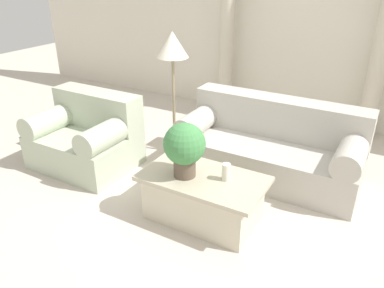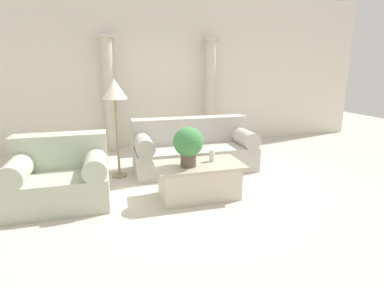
{
  "view_description": "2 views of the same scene",
  "coord_description": "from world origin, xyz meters",
  "px_view_note": "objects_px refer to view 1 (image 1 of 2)",
  "views": [
    {
      "loc": [
        1.49,
        -2.88,
        2.18
      ],
      "look_at": [
        -0.11,
        -0.09,
        0.63
      ],
      "focal_mm": 35.0,
      "sensor_mm": 36.0,
      "label": 1
    },
    {
      "loc": [
        -0.94,
        -3.84,
        1.65
      ],
      "look_at": [
        0.1,
        -0.08,
        0.66
      ],
      "focal_mm": 28.0,
      "sensor_mm": 36.0,
      "label": 2
    }
  ],
  "objects_px": {
    "coffee_table": "(203,197)",
    "floor_lamp": "(173,51)",
    "sofa_long": "(270,146)",
    "potted_plant": "(184,146)",
    "loveseat": "(87,136)"
  },
  "relations": [
    {
      "from": "sofa_long",
      "to": "loveseat",
      "type": "bearing_deg",
      "value": -156.73
    },
    {
      "from": "sofa_long",
      "to": "potted_plant",
      "type": "xyz_separation_m",
      "value": [
        -0.4,
        -1.19,
        0.4
      ]
    },
    {
      "from": "loveseat",
      "to": "potted_plant",
      "type": "height_order",
      "value": "potted_plant"
    },
    {
      "from": "coffee_table",
      "to": "potted_plant",
      "type": "height_order",
      "value": "potted_plant"
    },
    {
      "from": "sofa_long",
      "to": "loveseat",
      "type": "xyz_separation_m",
      "value": [
        -1.95,
        -0.84,
        0.01
      ]
    },
    {
      "from": "coffee_table",
      "to": "potted_plant",
      "type": "relative_size",
      "value": 2.24
    },
    {
      "from": "coffee_table",
      "to": "loveseat",
      "type": "bearing_deg",
      "value": 170.34
    },
    {
      "from": "sofa_long",
      "to": "floor_lamp",
      "type": "distance_m",
      "value": 1.55
    },
    {
      "from": "loveseat",
      "to": "coffee_table",
      "type": "distance_m",
      "value": 1.74
    },
    {
      "from": "coffee_table",
      "to": "floor_lamp",
      "type": "xyz_separation_m",
      "value": [
        -0.98,
        1.06,
        1.05
      ]
    },
    {
      "from": "floor_lamp",
      "to": "coffee_table",
      "type": "bearing_deg",
      "value": -47.18
    },
    {
      "from": "coffee_table",
      "to": "potted_plant",
      "type": "distance_m",
      "value": 0.54
    },
    {
      "from": "coffee_table",
      "to": "potted_plant",
      "type": "bearing_deg",
      "value": -158.74
    },
    {
      "from": "coffee_table",
      "to": "floor_lamp",
      "type": "height_order",
      "value": "floor_lamp"
    },
    {
      "from": "sofa_long",
      "to": "potted_plant",
      "type": "relative_size",
      "value": 3.93
    }
  ]
}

